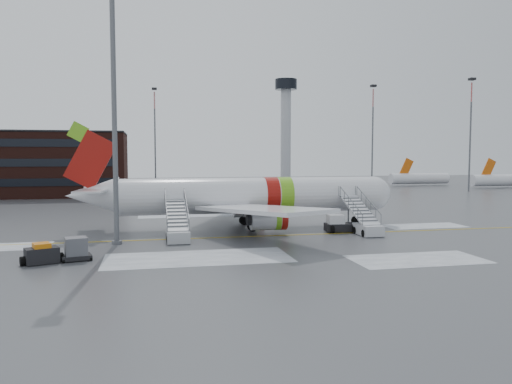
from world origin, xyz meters
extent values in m
plane|color=#494C4F|center=(0.00, 0.00, 0.00)|extent=(260.00, 260.00, 0.00)
cylinder|color=white|center=(1.24, 4.79, 3.50)|extent=(28.00, 3.80, 3.80)
sphere|color=white|center=(15.24, 4.79, 3.50)|extent=(3.80, 3.80, 3.80)
cube|color=black|center=(16.29, 4.79, 4.00)|extent=(1.09, 1.60, 0.97)
cone|color=white|center=(-15.16, 4.79, 3.75)|extent=(5.20, 3.72, 3.72)
cube|color=maroon|center=(-15.26, 4.79, 7.30)|extent=(5.27, 0.30, 6.09)
cube|color=#6FBC1E|center=(-16.36, 4.79, 10.10)|extent=(2.16, 0.26, 2.16)
cube|color=white|center=(-14.96, 7.39, 4.40)|extent=(3.07, 4.85, 0.18)
cube|color=white|center=(-14.96, 2.19, 4.40)|extent=(3.07, 4.85, 0.18)
cube|color=white|center=(0.24, 13.29, 2.90)|extent=(10.72, 15.97, 1.13)
cube|color=white|center=(0.24, -3.71, 2.90)|extent=(10.72, 15.97, 1.13)
cylinder|color=white|center=(1.74, 9.99, 1.55)|extent=(3.40, 2.10, 2.10)
cylinder|color=white|center=(1.74, -0.41, 1.55)|extent=(3.40, 2.10, 2.10)
cylinder|color=#595B60|center=(13.24, 4.79, 0.90)|extent=(0.20, 0.20, 1.80)
cylinder|color=black|center=(13.24, 4.79, 0.45)|extent=(0.90, 0.56, 0.90)
cylinder|color=black|center=(0.74, 7.19, 0.45)|extent=(0.90, 0.56, 0.90)
cylinder|color=black|center=(0.74, 2.39, 0.45)|extent=(0.90, 0.56, 0.90)
cube|color=silver|center=(11.33, -2.51, 0.55)|extent=(2.00, 3.20, 1.00)
cube|color=silver|center=(11.33, -0.41, 2.23)|extent=(1.90, 5.87, 2.52)
cube|color=silver|center=(11.33, 2.89, 3.40)|extent=(1.90, 1.40, 0.15)
cylinder|color=#595B60|center=(11.33, 2.49, 1.70)|extent=(0.16, 0.16, 3.40)
cylinder|color=black|center=(10.43, -3.51, 0.35)|extent=(0.25, 0.70, 0.70)
cylinder|color=black|center=(12.23, -1.51, 0.35)|extent=(0.25, 0.70, 0.70)
cube|color=#A6A9AD|center=(-7.09, -2.51, 0.55)|extent=(2.00, 3.20, 1.00)
cube|color=#A6A9AD|center=(-7.09, -0.41, 2.23)|extent=(1.90, 5.87, 2.52)
cube|color=#A6A9AD|center=(-7.09, 2.89, 3.40)|extent=(1.90, 1.40, 0.15)
cylinder|color=#595B60|center=(-7.09, 2.49, 1.70)|extent=(0.16, 0.16, 3.40)
cylinder|color=black|center=(-7.99, -3.51, 0.35)|extent=(0.25, 0.70, 0.70)
cylinder|color=black|center=(-6.19, -1.51, 0.35)|extent=(0.25, 0.70, 0.70)
cube|color=black|center=(9.43, -0.11, 0.50)|extent=(3.26, 1.94, 0.78)
cube|color=silver|center=(8.88, -0.06, 1.28)|extent=(1.69, 1.69, 1.01)
cube|color=black|center=(8.88, -0.06, 1.68)|extent=(1.46, 1.56, 0.17)
cylinder|color=black|center=(8.26, -0.80, 0.39)|extent=(0.40, 0.81, 0.78)
cylinder|color=black|center=(10.48, -0.99, 0.39)|extent=(0.40, 0.81, 0.78)
cylinder|color=black|center=(8.39, 0.76, 0.39)|extent=(0.40, 0.81, 0.78)
cylinder|color=black|center=(10.61, 0.57, 0.39)|extent=(0.40, 0.81, 0.78)
cube|color=black|center=(-14.92, -8.94, 0.24)|extent=(2.41, 1.99, 0.33)
cube|color=#57585F|center=(-14.92, -8.94, 1.00)|extent=(1.83, 1.76, 1.43)
cylinder|color=black|center=(-15.87, -9.61, 0.14)|extent=(0.24, 0.32, 0.29)
cylinder|color=black|center=(-13.96, -8.27, 0.14)|extent=(0.24, 0.32, 0.29)
cube|color=black|center=(-17.16, -9.62, 0.61)|extent=(2.56, 2.07, 1.11)
cube|color=orange|center=(-17.16, -9.62, 1.28)|extent=(1.49, 1.55, 0.45)
cylinder|color=black|center=(-18.06, -9.62, 0.33)|extent=(1.28, 1.04, 0.67)
cylinder|color=black|center=(-16.27, -9.62, 0.33)|extent=(1.28, 1.04, 0.67)
cylinder|color=#595B60|center=(-12.40, -2.47, 11.21)|extent=(0.44, 0.44, 22.43)
cylinder|color=#595B60|center=(-12.40, -2.47, 0.15)|extent=(0.90, 0.90, 0.30)
cylinder|color=#B2B5BA|center=(30.00, 95.00, 14.00)|extent=(3.00, 3.00, 28.00)
cylinder|color=black|center=(30.00, 95.00, 28.50)|extent=(6.40, 6.40, 3.00)
cylinder|color=#595B60|center=(42.00, 62.00, 9.60)|extent=(0.36, 0.36, 19.20)
cylinder|color=#CC7272|center=(42.00, 62.00, 21.12)|extent=(0.32, 0.32, 4.32)
cube|color=black|center=(42.00, 62.00, 24.00)|extent=(1.20, 1.20, 0.50)
cylinder|color=#595B60|center=(-8.00, 78.00, 9.60)|extent=(0.36, 0.36, 19.20)
cylinder|color=#CC7272|center=(-8.00, 78.00, 21.12)|extent=(0.32, 0.32, 4.32)
cube|color=black|center=(-8.00, 78.00, 24.00)|extent=(1.20, 1.20, 0.50)
cylinder|color=#595B60|center=(58.00, 48.00, 9.60)|extent=(0.36, 0.36, 19.20)
cylinder|color=#CC7272|center=(58.00, 48.00, 21.12)|extent=(0.32, 0.32, 4.32)
cube|color=black|center=(58.00, 48.00, 24.00)|extent=(1.20, 1.20, 0.50)
camera|label=1|loc=(-9.53, -47.43, 7.77)|focal=35.00mm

